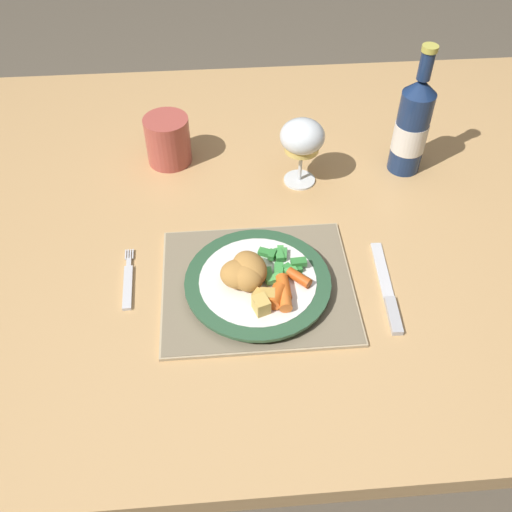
{
  "coord_description": "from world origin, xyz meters",
  "views": [
    {
      "loc": [
        -0.05,
        -0.79,
        1.44
      ],
      "look_at": [
        0.0,
        -0.16,
        0.78
      ],
      "focal_mm": 40.0,
      "sensor_mm": 36.0,
      "label": 1
    }
  ],
  "objects": [
    {
      "name": "drinking_cup",
      "position": [
        -0.15,
        0.16,
        0.79
      ],
      "size": [
        0.09,
        0.09,
        0.1
      ],
      "color": "#B24C42",
      "rests_on": "dining_table"
    },
    {
      "name": "glazed_carrots",
      "position": [
        0.04,
        -0.23,
        0.78
      ],
      "size": [
        0.08,
        0.08,
        0.02
      ],
      "color": "orange",
      "rests_on": "dinner_plate"
    },
    {
      "name": "roast_potatoes",
      "position": [
        0.0,
        -0.25,
        0.78
      ],
      "size": [
        0.04,
        0.04,
        0.03
      ],
      "color": "gold",
      "rests_on": "dinner_plate"
    },
    {
      "name": "fork",
      "position": [
        -0.21,
        -0.17,
        0.74
      ],
      "size": [
        0.02,
        0.13,
        0.01
      ],
      "color": "silver",
      "rests_on": "dining_table"
    },
    {
      "name": "breaded_croquettes",
      "position": [
        -0.02,
        -0.2,
        0.79
      ],
      "size": [
        0.09,
        0.09,
        0.04
      ],
      "color": "#B77F3D",
      "rests_on": "dinner_plate"
    },
    {
      "name": "bottle",
      "position": [
        0.32,
        0.1,
        0.84
      ],
      "size": [
        0.06,
        0.06,
        0.26
      ],
      "color": "navy",
      "rests_on": "dining_table"
    },
    {
      "name": "table_knife",
      "position": [
        0.21,
        -0.23,
        0.74
      ],
      "size": [
        0.03,
        0.19,
        0.01
      ],
      "color": "silver",
      "rests_on": "dining_table"
    },
    {
      "name": "green_beans_pile",
      "position": [
        0.04,
        -0.17,
        0.77
      ],
      "size": [
        0.08,
        0.08,
        0.02
      ],
      "color": "green",
      "rests_on": "dinner_plate"
    },
    {
      "name": "dinner_plate",
      "position": [
        0.0,
        -0.2,
        0.76
      ],
      "size": [
        0.23,
        0.23,
        0.02
      ],
      "color": "white",
      "rests_on": "placemat"
    },
    {
      "name": "wine_glass",
      "position": [
        0.1,
        0.07,
        0.84
      ],
      "size": [
        0.08,
        0.08,
        0.13
      ],
      "color": "silver",
      "rests_on": "dining_table"
    },
    {
      "name": "placemat",
      "position": [
        0.0,
        -0.19,
        0.74
      ],
      "size": [
        0.31,
        0.26,
        0.01
      ],
      "color": "tan",
      "rests_on": "dining_table"
    },
    {
      "name": "ground_plane",
      "position": [
        0.0,
        0.0,
        0.0
      ],
      "size": [
        6.0,
        6.0,
        0.0
      ],
      "primitive_type": "plane",
      "color": "brown"
    },
    {
      "name": "dining_table",
      "position": [
        0.0,
        0.0,
        0.67
      ],
      "size": [
        1.55,
        1.05,
        0.74
      ],
      "color": "tan",
      "rests_on": "ground"
    }
  ]
}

